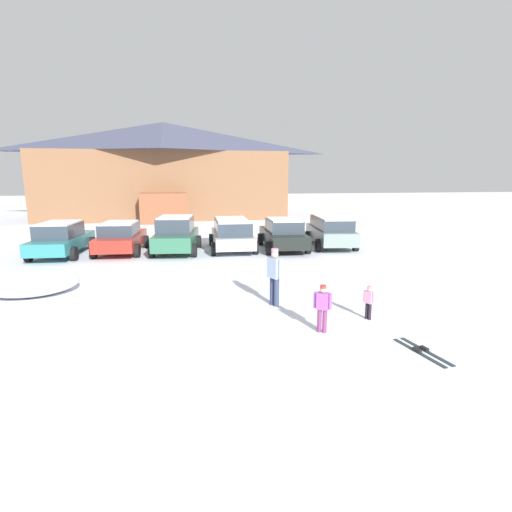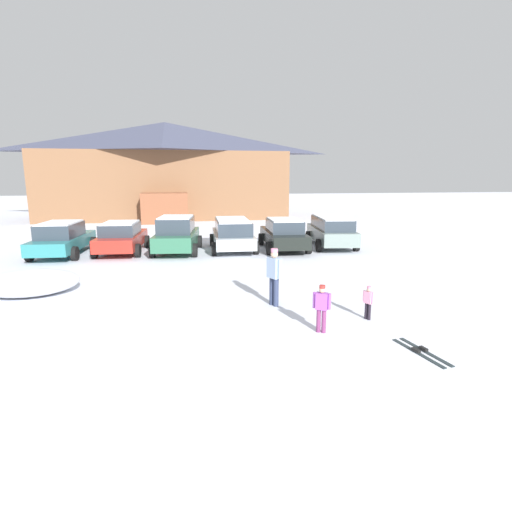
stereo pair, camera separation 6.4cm
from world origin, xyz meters
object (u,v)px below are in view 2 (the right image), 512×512
at_px(parked_black_sedan, 284,234).
at_px(skier_child_in_pink_snowsuit, 368,301).
at_px(skier_adult_in_blue_parka, 274,274).
at_px(pair_of_skis, 421,351).
at_px(parked_green_coupe, 177,235).
at_px(parked_teal_hatchback, 62,238).
at_px(plowed_snow_pile, 30,282).
at_px(ski_lodge, 166,170).
at_px(skier_child_in_purple_jacket, 322,306).
at_px(parked_grey_wagon, 331,230).
at_px(parked_red_sedan, 122,237).
at_px(parked_silver_wagon, 233,233).

distance_m(parked_black_sedan, skier_child_in_pink_snowsuit, 10.32).
relative_size(skier_adult_in_blue_parka, skier_child_in_pink_snowsuit, 1.87).
bearing_deg(skier_child_in_pink_snowsuit, pair_of_skis, -83.57).
bearing_deg(parked_green_coupe, parked_teal_hatchback, 177.53).
xyz_separation_m(skier_child_in_pink_snowsuit, plowed_snow_pile, (-9.53, 4.06, -0.14)).
bearing_deg(ski_lodge, skier_adult_in_blue_parka, -81.47).
xyz_separation_m(parked_teal_hatchback, skier_child_in_purple_jacket, (8.87, -11.27, -0.15)).
distance_m(parked_teal_hatchback, parked_black_sedan, 10.66).
height_order(parked_green_coupe, pair_of_skis, parked_green_coupe).
distance_m(parked_grey_wagon, skier_adult_in_blue_parka, 10.48).
bearing_deg(parked_red_sedan, plowed_snow_pile, -105.24).
bearing_deg(parked_grey_wagon, ski_lodge, 117.30).
height_order(parked_teal_hatchback, parked_black_sedan, parked_teal_hatchback).
height_order(pair_of_skis, plowed_snow_pile, plowed_snow_pile).
relative_size(ski_lodge, parked_silver_wagon, 4.65).
bearing_deg(skier_child_in_purple_jacket, parked_silver_wagon, 94.03).
bearing_deg(pair_of_skis, skier_adult_in_blue_parka, 123.34).
height_order(skier_adult_in_blue_parka, pair_of_skis, skier_adult_in_blue_parka).
height_order(parked_green_coupe, parked_silver_wagon, parked_green_coupe).
distance_m(parked_silver_wagon, skier_child_in_purple_jacket, 11.29).
bearing_deg(skier_adult_in_blue_parka, parked_green_coupe, 108.11).
height_order(parked_teal_hatchback, parked_silver_wagon, parked_teal_hatchback).
xyz_separation_m(parked_red_sedan, parked_grey_wagon, (10.67, -0.10, 0.09)).
bearing_deg(parked_teal_hatchback, parked_grey_wagon, 0.24).
relative_size(parked_green_coupe, skier_child_in_pink_snowsuit, 4.87).
distance_m(parked_green_coupe, skier_adult_in_blue_parka, 9.31).
distance_m(parked_black_sedan, skier_child_in_purple_jacket, 11.09).
distance_m(parked_red_sedan, plowed_snow_pile, 6.99).
xyz_separation_m(parked_green_coupe, parked_silver_wagon, (2.77, 0.23, -0.03)).
distance_m(skier_child_in_purple_jacket, plowed_snow_pile, 9.32).
bearing_deg(parked_teal_hatchback, parked_silver_wagon, -0.02).
relative_size(parked_black_sedan, skier_adult_in_blue_parka, 2.79).
relative_size(ski_lodge, pair_of_skis, 14.05).
relative_size(parked_black_sedan, plowed_snow_pile, 1.57).
bearing_deg(parked_red_sedan, parked_grey_wagon, -0.55).
relative_size(parked_silver_wagon, skier_child_in_purple_jacket, 3.96).
bearing_deg(skier_adult_in_blue_parka, skier_child_in_pink_snowsuit, -35.86).
relative_size(parked_teal_hatchback, skier_child_in_pink_snowsuit, 5.30).
xyz_separation_m(parked_red_sedan, parked_silver_wagon, (5.42, -0.16, 0.08)).
xyz_separation_m(parked_red_sedan, pair_of_skis, (7.93, -12.87, -0.76)).
bearing_deg(ski_lodge, plowed_snow_pile, -97.83).
relative_size(parked_green_coupe, skier_adult_in_blue_parka, 2.60).
xyz_separation_m(skier_adult_in_blue_parka, skier_child_in_purple_jacket, (0.67, -2.19, -0.28)).
distance_m(parked_grey_wagon, skier_child_in_pink_snowsuit, 11.10).
xyz_separation_m(skier_adult_in_blue_parka, skier_child_in_pink_snowsuit, (2.16, -1.56, -0.44)).
distance_m(parked_green_coupe, skier_child_in_pink_snowsuit, 11.57).
distance_m(parked_silver_wagon, skier_adult_in_blue_parka, 9.08).
height_order(parked_black_sedan, skier_child_in_pink_snowsuit, parked_black_sedan).
bearing_deg(parked_silver_wagon, parked_grey_wagon, 0.65).
relative_size(skier_adult_in_blue_parka, pair_of_skis, 1.09).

